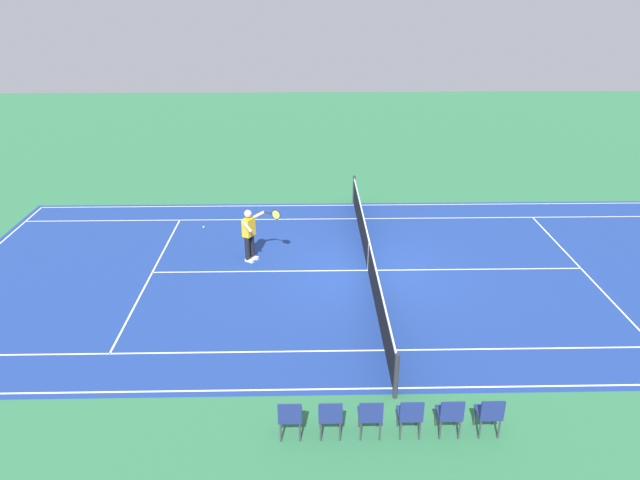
% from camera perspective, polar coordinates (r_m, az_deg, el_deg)
% --- Properties ---
extents(ground_plane, '(60.00, 60.00, 0.00)m').
position_cam_1_polar(ground_plane, '(17.52, 4.70, -2.96)').
color(ground_plane, '#2D7247').
extents(court_slab, '(24.20, 11.40, 0.00)m').
position_cam_1_polar(court_slab, '(17.52, 4.70, -2.96)').
color(court_slab, navy).
rests_on(court_slab, ground_plane).
extents(court_line_markings, '(23.85, 11.05, 0.01)m').
position_cam_1_polar(court_line_markings, '(17.52, 4.70, -2.95)').
color(court_line_markings, white).
rests_on(court_line_markings, ground_plane).
extents(tennis_net, '(0.10, 11.70, 1.08)m').
position_cam_1_polar(tennis_net, '(17.31, 4.75, -1.51)').
color(tennis_net, '#2D2D33').
rests_on(tennis_net, ground_plane).
extents(tennis_player_near, '(1.19, 0.75, 1.70)m').
position_cam_1_polar(tennis_player_near, '(17.84, -6.82, 0.74)').
color(tennis_player_near, black).
rests_on(tennis_player_near, ground_plane).
extents(tennis_ball, '(0.07, 0.07, 0.07)m').
position_cam_1_polar(tennis_ball, '(20.80, -11.25, 1.24)').
color(tennis_ball, '#CCE01E').
rests_on(tennis_ball, ground_plane).
extents(spectator_chair_0, '(0.44, 0.44, 0.88)m').
position_cam_1_polar(spectator_chair_0, '(11.86, 16.20, -15.86)').
color(spectator_chair_0, '#38383D').
rests_on(spectator_chair_0, ground_plane).
extents(spectator_chair_1, '(0.44, 0.44, 0.88)m').
position_cam_1_polar(spectator_chair_1, '(11.67, 12.54, -16.15)').
color(spectator_chair_1, '#38383D').
rests_on(spectator_chair_1, ground_plane).
extents(spectator_chair_2, '(0.44, 0.44, 0.88)m').
position_cam_1_polar(spectator_chair_2, '(11.52, 8.77, -16.40)').
color(spectator_chair_2, '#38383D').
rests_on(spectator_chair_2, ground_plane).
extents(spectator_chair_3, '(0.44, 0.44, 0.88)m').
position_cam_1_polar(spectator_chair_3, '(11.42, 4.92, -16.57)').
color(spectator_chair_3, '#38383D').
rests_on(spectator_chair_3, ground_plane).
extents(spectator_chair_4, '(0.44, 0.44, 0.88)m').
position_cam_1_polar(spectator_chair_4, '(11.37, 1.01, -16.68)').
color(spectator_chair_4, '#38383D').
rests_on(spectator_chair_4, ground_plane).
extents(spectator_chair_5, '(0.44, 0.44, 0.88)m').
position_cam_1_polar(spectator_chair_5, '(11.37, -2.93, -16.71)').
color(spectator_chair_5, '#38383D').
rests_on(spectator_chair_5, ground_plane).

